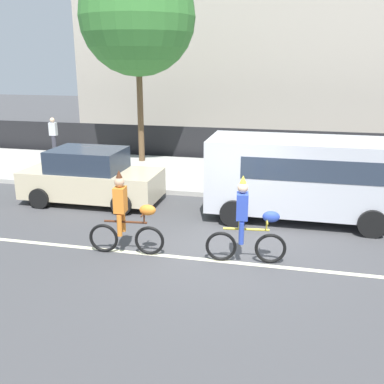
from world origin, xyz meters
TOP-DOWN VIEW (x-y plane):
  - ground_plane at (0.00, 0.00)m, footprint 80.00×80.00m
  - road_centre_line at (0.00, -0.50)m, footprint 36.00×0.14m
  - sidewalk_curb at (0.00, 6.50)m, footprint 60.00×5.00m
  - fence_line at (0.00, 9.40)m, footprint 40.00×0.08m
  - building_backdrop at (3.47, 18.00)m, footprint 28.00×8.00m
  - parade_cyclist_orange at (-2.13, -0.56)m, footprint 1.72×0.50m
  - parade_cyclist_cobalt at (0.52, -0.40)m, footprint 1.72×0.51m
  - parked_van_silver at (1.71, 2.70)m, footprint 5.00×2.22m
  - parked_car_beige at (-4.52, 2.73)m, footprint 4.10×1.92m
  - street_tree_near_lamp at (-4.75, 7.95)m, footprint 4.42×4.42m
  - pedestrian_onlooker at (-8.86, 8.23)m, footprint 0.32×0.20m

SIDE VIEW (x-z plane):
  - ground_plane at x=0.00m, z-range 0.00..0.00m
  - road_centre_line at x=0.00m, z-range 0.00..0.01m
  - sidewalk_curb at x=0.00m, z-range 0.00..0.15m
  - fence_line at x=0.00m, z-range 0.00..1.40m
  - parked_car_beige at x=-4.52m, z-range -0.04..1.60m
  - parade_cyclist_orange at x=-2.13m, z-range -0.12..1.80m
  - parade_cyclist_cobalt at x=0.52m, z-range -0.12..1.80m
  - pedestrian_onlooker at x=-8.86m, z-range 0.20..1.82m
  - parked_van_silver at x=1.71m, z-range 0.19..2.37m
  - building_backdrop at x=3.47m, z-range 0.00..7.67m
  - street_tree_near_lamp at x=-4.75m, z-range 1.82..9.60m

